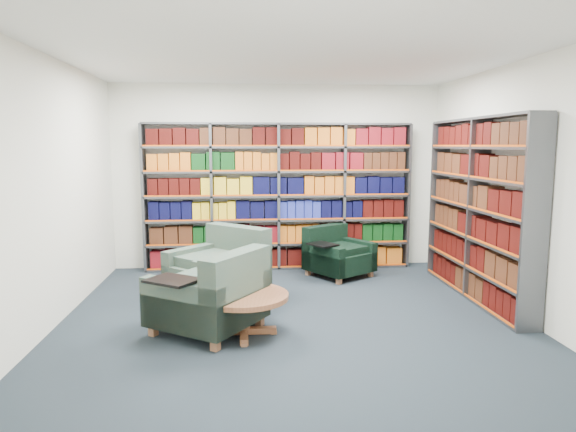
{
  "coord_description": "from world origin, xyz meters",
  "views": [
    {
      "loc": [
        -0.51,
        -5.41,
        1.88
      ],
      "look_at": [
        0.0,
        0.6,
        1.05
      ],
      "focal_mm": 32.0,
      "sensor_mm": 36.0,
      "label": 1
    }
  ],
  "objects": [
    {
      "name": "room_shell",
      "position": [
        0.0,
        0.0,
        1.4
      ],
      "size": [
        5.02,
        5.02,
        2.82
      ],
      "color": "black",
      "rests_on": "ground"
    },
    {
      "name": "bookshelf_back",
      "position": [
        0.0,
        2.34,
        1.1
      ],
      "size": [
        4.0,
        0.28,
        2.2
      ],
      "color": "#47494F",
      "rests_on": "ground"
    },
    {
      "name": "bookshelf_right",
      "position": [
        2.34,
        0.6,
        1.1
      ],
      "size": [
        0.28,
        2.5,
        2.2
      ],
      "color": "#47494F",
      "rests_on": "ground"
    },
    {
      "name": "chair_teal_left",
      "position": [
        -0.79,
        0.83,
        0.35
      ],
      "size": [
        1.35,
        1.35,
        0.87
      ],
      "color": "#062A35",
      "rests_on": "ground"
    },
    {
      "name": "chair_green_right",
      "position": [
        0.8,
        1.83,
        0.29
      ],
      "size": [
        1.08,
        1.08,
        0.71
      ],
      "color": "black",
      "rests_on": "ground"
    },
    {
      "name": "chair_teal_front",
      "position": [
        -0.83,
        -0.35,
        0.34
      ],
      "size": [
        1.3,
        1.3,
        0.85
      ],
      "color": "#062A35",
      "rests_on": "ground"
    },
    {
      "name": "coffee_table",
      "position": [
        -0.53,
        -0.46,
        0.34
      ],
      "size": [
        0.89,
        0.89,
        0.63
      ],
      "color": "#935D3A",
      "rests_on": "ground"
    }
  ]
}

